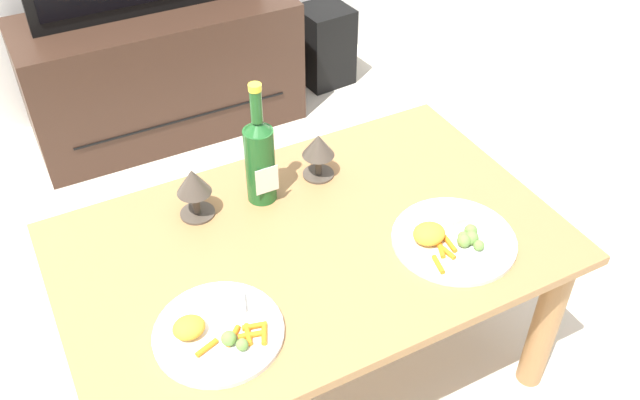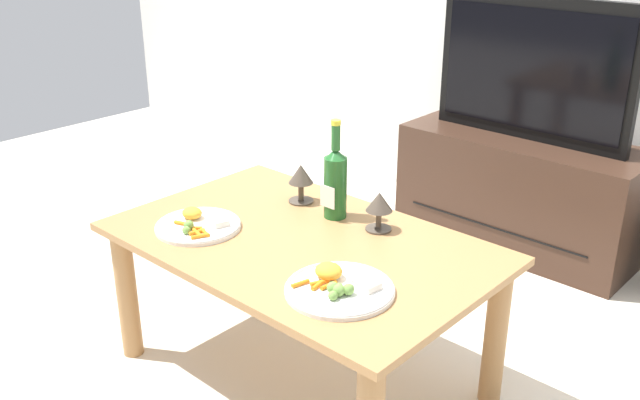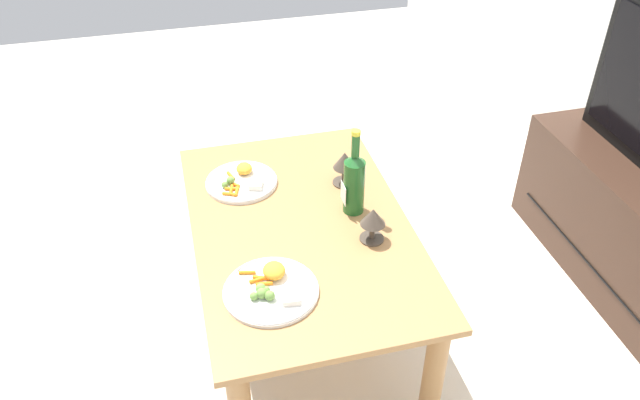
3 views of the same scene
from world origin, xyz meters
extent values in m
plane|color=beige|center=(0.00, 0.00, 0.00)|extent=(6.40, 6.40, 0.00)
cube|color=#9E7042|center=(0.00, 0.00, 0.49)|extent=(1.18, 0.75, 0.03)
cylinder|color=#9E7042|center=(-0.53, -0.31, 0.24)|extent=(0.07, 0.07, 0.48)
cylinder|color=#9E7042|center=(-0.53, 0.31, 0.24)|extent=(0.07, 0.07, 0.48)
cylinder|color=#9E7042|center=(0.53, 0.31, 0.24)|extent=(0.07, 0.07, 0.48)
cube|color=#382319|center=(0.04, 1.38, 0.26)|extent=(1.06, 0.43, 0.51)
cube|color=black|center=(0.04, 1.17, 0.15)|extent=(0.85, 0.01, 0.01)
cube|color=black|center=(0.04, 1.38, 0.81)|extent=(0.88, 0.04, 0.60)
cube|color=black|center=(0.04, 1.36, 0.81)|extent=(0.81, 0.01, 0.51)
cylinder|color=#1E5923|center=(-0.04, 0.20, 0.61)|extent=(0.08, 0.08, 0.21)
cone|color=#1E5923|center=(-0.04, 0.20, 0.72)|extent=(0.08, 0.08, 0.03)
cylinder|color=#1E5923|center=(-0.04, 0.20, 0.78)|extent=(0.03, 0.03, 0.08)
cylinder|color=yellow|center=(-0.04, 0.20, 0.83)|extent=(0.03, 0.03, 0.02)
cube|color=silver|center=(-0.04, 0.16, 0.59)|extent=(0.06, 0.00, 0.07)
cylinder|color=#473D33|center=(-0.21, 0.22, 0.51)|extent=(0.09, 0.09, 0.01)
cylinder|color=#473D33|center=(-0.21, 0.22, 0.54)|extent=(0.02, 0.02, 0.06)
cone|color=#473D33|center=(-0.21, 0.22, 0.61)|extent=(0.09, 0.09, 0.07)
cylinder|color=#473D33|center=(0.13, 0.22, 0.51)|extent=(0.08, 0.08, 0.01)
cylinder|color=#473D33|center=(0.13, 0.22, 0.54)|extent=(0.02, 0.02, 0.06)
cone|color=#473D33|center=(0.13, 0.22, 0.60)|extent=(0.09, 0.09, 0.06)
cylinder|color=white|center=(-0.30, -0.16, 0.51)|extent=(0.27, 0.27, 0.01)
torus|color=white|center=(-0.30, -0.16, 0.52)|extent=(0.27, 0.27, 0.01)
ellipsoid|color=orange|center=(-0.35, -0.14, 0.53)|extent=(0.07, 0.06, 0.04)
cube|color=beige|center=(-0.25, -0.12, 0.53)|extent=(0.07, 0.06, 0.02)
cylinder|color=orange|center=(-0.22, -0.22, 0.52)|extent=(0.03, 0.05, 0.01)
cylinder|color=orange|center=(-0.25, -0.21, 0.52)|extent=(0.05, 0.03, 0.01)
cylinder|color=orange|center=(-0.25, -0.21, 0.52)|extent=(0.02, 0.05, 0.01)
cylinder|color=orange|center=(-0.23, -0.19, 0.52)|extent=(0.05, 0.02, 0.01)
cylinder|color=orange|center=(-0.28, -0.19, 0.52)|extent=(0.05, 0.04, 0.01)
cylinder|color=orange|center=(-0.34, -0.20, 0.52)|extent=(0.05, 0.03, 0.01)
sphere|color=olive|center=(-0.27, -0.23, 0.53)|extent=(0.03, 0.03, 0.03)
sphere|color=olive|center=(-0.29, -0.20, 0.53)|extent=(0.03, 0.03, 0.03)
sphere|color=olive|center=(-0.29, -0.20, 0.53)|extent=(0.03, 0.03, 0.03)
cylinder|color=white|center=(0.30, -0.16, 0.51)|extent=(0.30, 0.30, 0.01)
torus|color=white|center=(0.30, -0.16, 0.52)|extent=(0.29, 0.29, 0.01)
ellipsoid|color=orange|center=(0.24, -0.14, 0.54)|extent=(0.08, 0.07, 0.04)
cube|color=beige|center=(0.35, -0.11, 0.53)|extent=(0.07, 0.06, 0.02)
cylinder|color=orange|center=(0.27, -0.18, 0.52)|extent=(0.02, 0.05, 0.01)
cylinder|color=orange|center=(0.24, -0.18, 0.52)|extent=(0.03, 0.05, 0.01)
cylinder|color=orange|center=(0.25, -0.20, 0.52)|extent=(0.02, 0.05, 0.01)
cylinder|color=orange|center=(0.21, -0.22, 0.52)|extent=(0.02, 0.05, 0.01)
sphere|color=olive|center=(0.30, -0.19, 0.53)|extent=(0.03, 0.03, 0.03)
sphere|color=olive|center=(0.32, -0.19, 0.53)|extent=(0.03, 0.03, 0.03)
sphere|color=olive|center=(0.34, -0.17, 0.53)|extent=(0.03, 0.03, 0.03)
sphere|color=olive|center=(0.32, -0.22, 0.53)|extent=(0.03, 0.03, 0.03)
sphere|color=olive|center=(0.31, -0.18, 0.53)|extent=(0.03, 0.03, 0.03)
camera|label=1|loc=(-0.54, -1.07, 1.63)|focal=38.64mm
camera|label=2|loc=(1.37, -1.42, 1.46)|focal=39.86mm
camera|label=3|loc=(1.68, -0.36, 1.91)|focal=35.68mm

